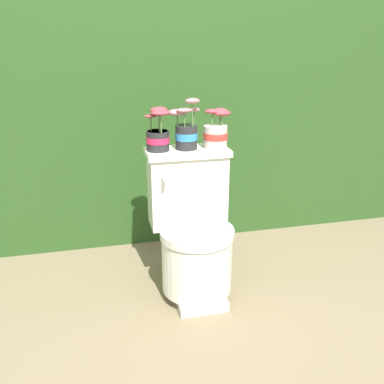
{
  "coord_description": "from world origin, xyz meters",
  "views": [
    {
      "loc": [
        -0.38,
        -1.81,
        1.24
      ],
      "look_at": [
        0.07,
        0.08,
        0.52
      ],
      "focal_mm": 40.0,
      "sensor_mm": 36.0,
      "label": 1
    }
  ],
  "objects_px": {
    "potted_plant_left": "(158,135)",
    "potted_plant_middle": "(216,132)",
    "toilet": "(193,231)",
    "potted_plant_midleft": "(186,131)"
  },
  "relations": [
    {
      "from": "potted_plant_left",
      "to": "potted_plant_middle",
      "type": "relative_size",
      "value": 1.1
    },
    {
      "from": "toilet",
      "to": "potted_plant_middle",
      "type": "xyz_separation_m",
      "value": [
        0.15,
        0.12,
        0.47
      ]
    },
    {
      "from": "potted_plant_left",
      "to": "potted_plant_midleft",
      "type": "distance_m",
      "value": 0.14
    },
    {
      "from": "potted_plant_middle",
      "to": "potted_plant_midleft",
      "type": "bearing_deg",
      "value": 178.16
    },
    {
      "from": "potted_plant_midleft",
      "to": "potted_plant_middle",
      "type": "xyz_separation_m",
      "value": [
        0.15,
        -0.0,
        -0.01
      ]
    },
    {
      "from": "toilet",
      "to": "potted_plant_left",
      "type": "xyz_separation_m",
      "value": [
        -0.14,
        0.13,
        0.47
      ]
    },
    {
      "from": "potted_plant_left",
      "to": "toilet",
      "type": "bearing_deg",
      "value": -41.37
    },
    {
      "from": "toilet",
      "to": "potted_plant_midleft",
      "type": "height_order",
      "value": "potted_plant_midleft"
    },
    {
      "from": "toilet",
      "to": "potted_plant_middle",
      "type": "height_order",
      "value": "potted_plant_middle"
    },
    {
      "from": "potted_plant_left",
      "to": "potted_plant_middle",
      "type": "height_order",
      "value": "potted_plant_left"
    }
  ]
}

